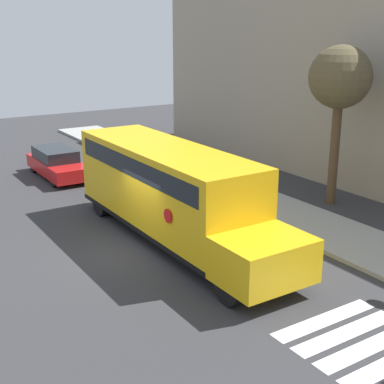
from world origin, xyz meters
name	(u,v)px	position (x,y,z in m)	size (l,w,h in m)	color
ground_plane	(136,250)	(0.00, 0.00, 0.00)	(60.00, 60.00, 0.00)	#333335
sidewalk_strip	(284,213)	(0.00, 6.50, 0.07)	(44.00, 3.00, 0.15)	#9E9E99
crosswalk_stripes	(369,347)	(7.92, 2.00, 0.00)	(3.30, 3.20, 0.01)	white
school_bus	(171,188)	(-0.27, 1.52, 1.83)	(10.62, 2.57, 3.20)	yellow
parked_car	(57,163)	(-10.26, 0.93, 0.70)	(4.68, 1.71, 1.39)	red
tree_near_sidewalk	(340,80)	(-0.05, 9.14, 5.08)	(2.48, 2.48, 6.44)	brown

